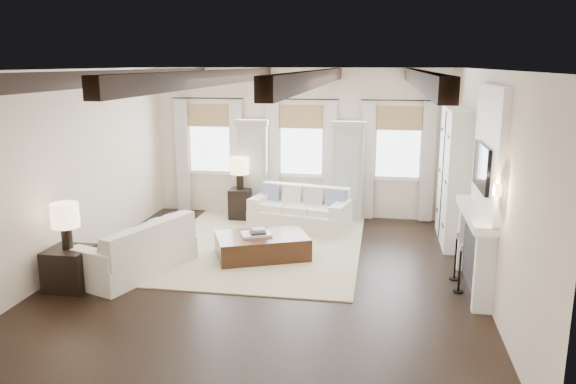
% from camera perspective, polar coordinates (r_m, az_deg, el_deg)
% --- Properties ---
extents(ground, '(7.50, 7.50, 0.00)m').
position_cam_1_polar(ground, '(8.99, -2.08, -8.50)').
color(ground, black).
rests_on(ground, ground).
extents(room_shell, '(6.54, 7.54, 3.22)m').
position_cam_1_polar(room_shell, '(9.25, 3.50, 4.22)').
color(room_shell, '#F1DEC7').
rests_on(room_shell, ground).
extents(area_rug, '(3.57, 4.62, 0.02)m').
position_cam_1_polar(area_rug, '(10.44, -2.55, -5.36)').
color(area_rug, beige).
rests_on(area_rug, ground).
extents(sofa_back, '(2.11, 1.29, 0.84)m').
position_cam_1_polar(sofa_back, '(11.40, 1.29, -2.05)').
color(sofa_back, white).
rests_on(sofa_back, ground).
extents(sofa_left, '(1.51, 2.17, 0.85)m').
position_cam_1_polar(sofa_left, '(9.30, -14.88, -5.92)').
color(sofa_left, white).
rests_on(sofa_left, ground).
extents(ottoman, '(1.79, 1.48, 0.40)m').
position_cam_1_polar(ottoman, '(9.74, -2.66, -5.54)').
color(ottoman, black).
rests_on(ottoman, ground).
extents(tray, '(0.61, 0.55, 0.04)m').
position_cam_1_polar(tray, '(9.68, -3.26, -4.29)').
color(tray, white).
rests_on(tray, ottoman).
extents(book_lower, '(0.32, 0.29, 0.04)m').
position_cam_1_polar(book_lower, '(9.62, -3.09, -4.15)').
color(book_lower, '#262628').
rests_on(book_lower, tray).
extents(book_upper, '(0.27, 0.24, 0.03)m').
position_cam_1_polar(book_upper, '(9.69, -3.00, -3.82)').
color(book_upper, beige).
rests_on(book_upper, book_lower).
extents(side_table_front, '(0.61, 0.61, 0.61)m').
position_cam_1_polar(side_table_front, '(9.04, -21.29, -7.23)').
color(side_table_front, black).
rests_on(side_table_front, ground).
extents(lamp_front, '(0.40, 0.40, 0.69)m').
position_cam_1_polar(lamp_front, '(8.81, -21.70, -2.47)').
color(lamp_front, black).
rests_on(lamp_front, side_table_front).
extents(side_table_back, '(0.44, 0.44, 0.66)m').
position_cam_1_polar(side_table_back, '(12.11, -4.86, -1.23)').
color(side_table_back, black).
rests_on(side_table_back, ground).
extents(lamp_back, '(0.40, 0.40, 0.68)m').
position_cam_1_polar(lamp_back, '(11.94, -4.93, 2.48)').
color(lamp_back, black).
rests_on(lamp_back, side_table_back).
extents(candlestick_near, '(0.15, 0.15, 0.73)m').
position_cam_1_polar(candlestick_near, '(8.65, 17.03, -7.82)').
color(candlestick_near, black).
rests_on(candlestick_near, ground).
extents(candlestick_far, '(0.16, 0.16, 0.77)m').
position_cam_1_polar(candlestick_far, '(9.11, 16.65, -6.64)').
color(candlestick_far, black).
rests_on(candlestick_far, ground).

